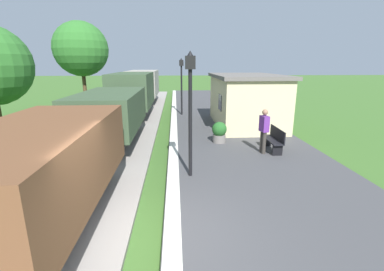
# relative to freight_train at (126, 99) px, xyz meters

# --- Properties ---
(ground_plane) EXTENTS (160.00, 160.00, 0.00)m
(ground_plane) POSITION_rel_freight_train_xyz_m (2.40, -11.47, -1.55)
(ground_plane) COLOR #3D6628
(platform_slab) EXTENTS (6.00, 60.00, 0.25)m
(platform_slab) POSITION_rel_freight_train_xyz_m (5.60, -11.47, -1.43)
(platform_slab) COLOR #424244
(platform_slab) RESTS_ON ground
(platform_edge_stripe) EXTENTS (0.36, 60.00, 0.01)m
(platform_edge_stripe) POSITION_rel_freight_train_xyz_m (2.80, -11.47, -1.30)
(platform_edge_stripe) COLOR silver
(platform_edge_stripe) RESTS_ON platform_slab
(track_ballast) EXTENTS (3.80, 60.00, 0.12)m
(track_ballast) POSITION_rel_freight_train_xyz_m (-0.00, -11.47, -1.49)
(track_ballast) COLOR gray
(track_ballast) RESTS_ON ground
(rail_near) EXTENTS (0.07, 60.00, 0.14)m
(rail_near) POSITION_rel_freight_train_xyz_m (0.72, -11.47, -1.36)
(rail_near) COLOR slate
(rail_near) RESTS_ON track_ballast
(freight_train) EXTENTS (2.50, 26.00, 2.72)m
(freight_train) POSITION_rel_freight_train_xyz_m (0.00, 0.00, 0.00)
(freight_train) COLOR brown
(freight_train) RESTS_ON rail_near
(station_hut) EXTENTS (3.50, 5.80, 2.78)m
(station_hut) POSITION_rel_freight_train_xyz_m (6.80, -1.53, 0.10)
(station_hut) COLOR beige
(station_hut) RESTS_ON platform_slab
(bench_near_hut) EXTENTS (0.42, 1.50, 0.91)m
(bench_near_hut) POSITION_rel_freight_train_xyz_m (6.77, -6.24, -0.83)
(bench_near_hut) COLOR black
(bench_near_hut) RESTS_ON platform_slab
(person_waiting) EXTENTS (0.31, 0.42, 1.71)m
(person_waiting) POSITION_rel_freight_train_xyz_m (6.24, -6.51, -0.37)
(person_waiting) COLOR #38332D
(person_waiting) RESTS_ON platform_slab
(potted_planter) EXTENTS (0.64, 0.64, 0.92)m
(potted_planter) POSITION_rel_freight_train_xyz_m (4.79, -4.97, -0.83)
(potted_planter) COLOR slate
(potted_planter) RESTS_ON platform_slab
(lamp_post_near) EXTENTS (0.28, 0.28, 3.70)m
(lamp_post_near) POSITION_rel_freight_train_xyz_m (3.33, -8.49, 1.25)
(lamp_post_near) COLOR black
(lamp_post_near) RESTS_ON platform_slab
(lamp_post_far) EXTENTS (0.28, 0.28, 3.70)m
(lamp_post_far) POSITION_rel_freight_train_xyz_m (3.33, 1.77, 1.25)
(lamp_post_far) COLOR black
(lamp_post_far) RESTS_ON platform_slab
(tree_field_left) EXTENTS (4.07, 4.07, 6.69)m
(tree_field_left) POSITION_rel_freight_train_xyz_m (-4.19, 5.63, 3.09)
(tree_field_left) COLOR #4C3823
(tree_field_left) RESTS_ON ground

